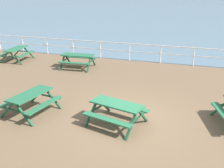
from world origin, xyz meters
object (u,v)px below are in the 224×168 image
at_px(picnic_table_near_right, 78,58).
at_px(picnic_table_seaward, 31,98).
at_px(picnic_table_far_left, 16,51).
at_px(picnic_table_near_left, 117,108).

relative_size(picnic_table_near_right, picnic_table_seaward, 0.93).
height_order(picnic_table_near_right, picnic_table_far_left, same).
distance_m(picnic_table_near_left, picnic_table_near_right, 7.00).
bearing_deg(picnic_table_near_left, picnic_table_near_right, 140.05).
bearing_deg(picnic_table_far_left, picnic_table_near_right, -98.79).
bearing_deg(picnic_table_far_left, picnic_table_seaward, -145.76).
height_order(picnic_table_near_left, picnic_table_near_right, same).
xyz_separation_m(picnic_table_near_left, picnic_table_seaward, (-3.26, -0.13, 0.00)).
bearing_deg(picnic_table_near_left, picnic_table_far_left, 159.02).
distance_m(picnic_table_near_right, picnic_table_far_left, 4.27).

